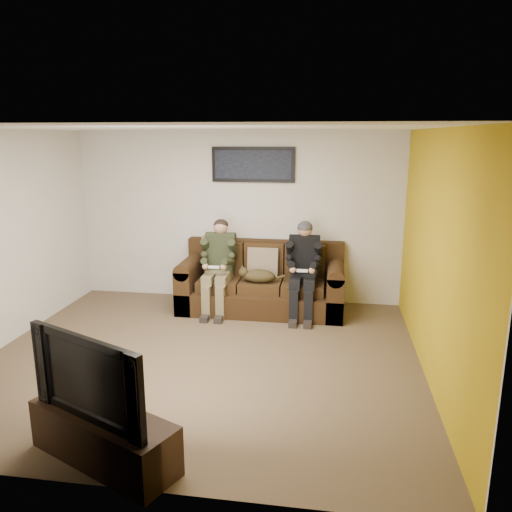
% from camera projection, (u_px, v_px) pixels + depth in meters
% --- Properties ---
extents(floor, '(5.00, 5.00, 0.00)m').
position_uv_depth(floor, '(203.00, 357.00, 5.82)').
color(floor, brown).
rests_on(floor, ground).
extents(ceiling, '(5.00, 5.00, 0.00)m').
position_uv_depth(ceiling, '(197.00, 128.00, 5.21)').
color(ceiling, silver).
rests_on(ceiling, ground).
extents(wall_back, '(5.00, 0.00, 5.00)m').
position_uv_depth(wall_back, '(238.00, 217.00, 7.67)').
color(wall_back, beige).
rests_on(wall_back, ground).
extents(wall_front, '(5.00, 0.00, 5.00)m').
position_uv_depth(wall_front, '(113.00, 322.00, 3.35)').
color(wall_front, beige).
rests_on(wall_front, ground).
extents(wall_right, '(0.00, 4.50, 4.50)m').
position_uv_depth(wall_right, '(435.00, 257.00, 5.14)').
color(wall_right, beige).
rests_on(wall_right, ground).
extents(accent_wall_right, '(0.00, 4.50, 4.50)m').
position_uv_depth(accent_wall_right, '(434.00, 257.00, 5.14)').
color(accent_wall_right, gold).
rests_on(accent_wall_right, ground).
extents(sofa, '(2.38, 1.03, 0.97)m').
position_uv_depth(sofa, '(262.00, 284.00, 7.43)').
color(sofa, '#311E0E').
rests_on(sofa, ground).
extents(throw_pillow, '(0.45, 0.22, 0.45)m').
position_uv_depth(throw_pillow, '(263.00, 262.00, 7.40)').
color(throw_pillow, '#806D54').
rests_on(throw_pillow, sofa).
extents(throw_blanket, '(0.49, 0.24, 0.09)m').
position_uv_depth(throw_blanket, '(219.00, 239.00, 7.68)').
color(throw_blanket, gray).
rests_on(throw_blanket, sofa).
extents(person_left, '(0.51, 0.87, 1.33)m').
position_uv_depth(person_left, '(219.00, 260.00, 7.24)').
color(person_left, '#736947').
rests_on(person_left, sofa).
extents(person_right, '(0.51, 0.86, 1.34)m').
position_uv_depth(person_right, '(304.00, 263.00, 7.05)').
color(person_right, black).
rests_on(person_right, sofa).
extents(cat, '(0.66, 0.26, 0.24)m').
position_uv_depth(cat, '(258.00, 276.00, 7.11)').
color(cat, '#4F401F').
rests_on(cat, sofa).
extents(framed_poster, '(1.25, 0.05, 0.52)m').
position_uv_depth(framed_poster, '(253.00, 165.00, 7.42)').
color(framed_poster, black).
rests_on(framed_poster, wall_back).
extents(tv_stand, '(1.36, 0.93, 0.41)m').
position_uv_depth(tv_stand, '(104.00, 437.00, 3.94)').
color(tv_stand, black).
rests_on(tv_stand, ground).
extents(television, '(1.14, 0.64, 0.68)m').
position_uv_depth(television, '(99.00, 373.00, 3.81)').
color(television, black).
rests_on(television, tv_stand).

